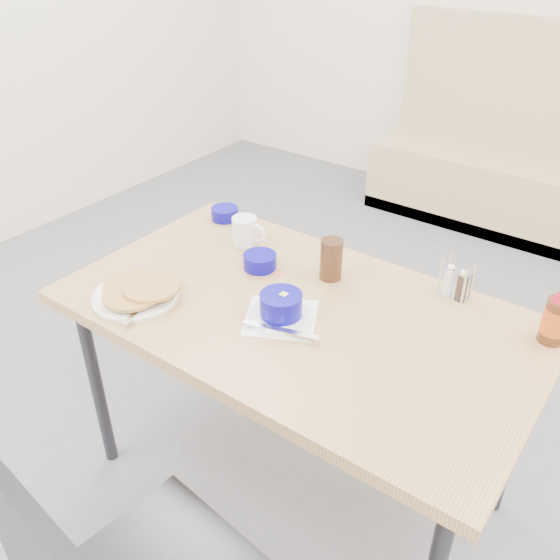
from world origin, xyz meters
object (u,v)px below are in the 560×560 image
Objects in this scene: pancake_plate at (137,292)px; creamer_bowl at (225,214)px; condiment_caddy at (455,284)px; grits_setting at (281,308)px; syrup_bottle at (556,318)px; booth_bench at (529,174)px; coffee_mug at (246,231)px; amber_tumbler at (331,259)px; butter_bowl at (260,261)px; dining_table at (298,325)px.

pancake_plate is 2.55× the size of creamer_bowl.
condiment_caddy is at bearing 1.19° from creamer_bowl.
grits_setting is 1.65× the size of syrup_bottle.
booth_bench reaches higher than grits_setting.
grits_setting is 2.47× the size of condiment_caddy.
coffee_mug reaches higher than grits_setting.
booth_bench is 2.84m from pancake_plate.
pancake_plate is 0.61m from amber_tumbler.
butter_bowl is at bearing -147.05° from condiment_caddy.
grits_setting is at bearing -88.91° from amber_tumbler.
creamer_bowl is (-0.19, 0.10, -0.03)m from coffee_mug.
amber_tumbler is (-0.01, 0.27, 0.03)m from grits_setting.
booth_bench is at bearing 80.82° from coffee_mug.
grits_setting is 2.18× the size of amber_tumbler.
syrup_bottle is at bearing -1.89° from creamer_bowl.
condiment_caddy is (0.34, -2.19, 0.45)m from booth_bench.
pancake_plate is 2.37× the size of butter_bowl.
booth_bench reaches higher than pancake_plate.
grits_setting reaches higher than pancake_plate.
pancake_plate is at bearing -98.70° from booth_bench.
dining_table is 0.24m from amber_tumbler.
amber_tumbler reaches higher than dining_table.
pancake_plate is (-0.42, -2.77, 0.43)m from booth_bench.
booth_bench is 14.91× the size of coffee_mug.
pancake_plate is 0.89× the size of grits_setting.
condiment_caddy is 0.67× the size of syrup_bottle.
coffee_mug is at bearing 177.48° from amber_tumbler.
amber_tumbler is at bearing -147.22° from condiment_caddy.
booth_bench reaches higher than dining_table.
coffee_mug is at bearing 149.62° from dining_table.
syrup_bottle is (1.06, 0.52, 0.06)m from pancake_plate.
coffee_mug is 0.18m from butter_bowl.
creamer_bowl is at bearing 103.67° from pancake_plate.
pancake_plate is 0.41m from butter_bowl.
syrup_bottle is at bearing -74.14° from booth_bench.
amber_tumbler reaches higher than condiment_caddy.
dining_table is at bearing -123.25° from condiment_caddy.
coffee_mug is 0.47m from grits_setting.
booth_bench is at bearing 89.62° from amber_tumbler.
creamer_bowl is 0.86× the size of condiment_caddy.
booth_bench is at bearing 81.30° from pancake_plate.
coffee_mug is 0.21m from creamer_bowl.
butter_bowl is 0.93× the size of condiment_caddy.
condiment_caddy is (0.36, 0.14, -0.03)m from amber_tumbler.
condiment_caddy is 0.31m from syrup_bottle.
amber_tumbler is (-0.02, 0.20, 0.13)m from dining_table.
booth_bench is 14.24× the size of amber_tumbler.
pancake_plate is 1.47× the size of syrup_bottle.
dining_table is at bearing -30.38° from coffee_mug.
dining_table is 12.83× the size of butter_bowl.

